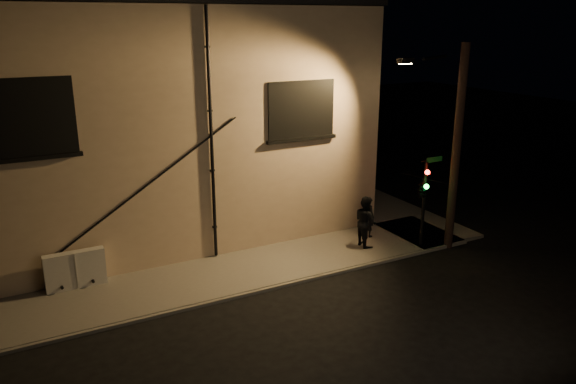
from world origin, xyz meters
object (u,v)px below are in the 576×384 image
pedestrian_a (368,217)px  pedestrian_b (365,221)px  utility_cabinet (75,270)px  traffic_signal (423,189)px  streetlamp_pole (454,144)px

pedestrian_a → pedestrian_b: (-0.64, -0.71, 0.15)m
utility_cabinet → pedestrian_b: size_ratio=0.96×
utility_cabinet → traffic_signal: bearing=-11.7°
traffic_signal → pedestrian_b: bearing=149.3°
utility_cabinet → pedestrian_a: bearing=-3.7°
pedestrian_b → streetlamp_pole: 4.11m
streetlamp_pole → pedestrian_a: bearing=135.8°
pedestrian_a → traffic_signal: size_ratio=0.48×
traffic_signal → streetlamp_pole: streetlamp_pole is taller
traffic_signal → streetlamp_pole: 1.89m
utility_cabinet → pedestrian_a: 10.46m
pedestrian_a → streetlamp_pole: 4.13m
streetlamp_pole → utility_cabinet: bearing=167.9°
pedestrian_b → streetlamp_pole: bearing=-110.6°
utility_cabinet → streetlamp_pole: 13.16m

